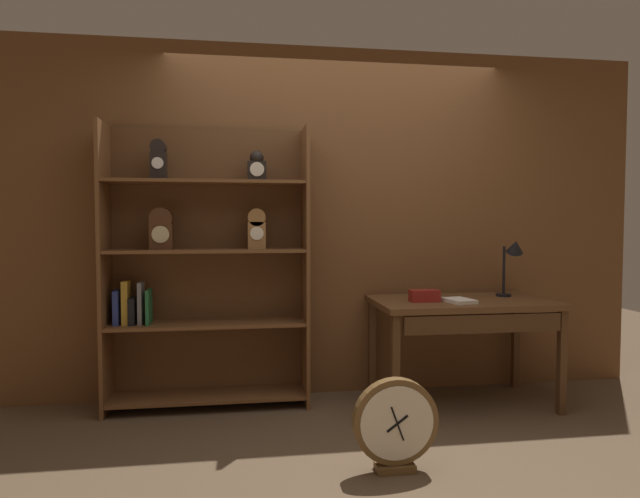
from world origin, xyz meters
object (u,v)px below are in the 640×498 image
(bookshelf, at_px, (204,268))
(toolbox_small, at_px, (424,296))
(round_clock_large, at_px, (395,424))
(open_repair_manual, at_px, (459,301))
(workbench, at_px, (464,312))
(desk_lamp, at_px, (513,255))

(bookshelf, xyz_separation_m, toolbox_small, (1.51, -0.29, -0.19))
(round_clock_large, bearing_deg, open_repair_manual, 50.06)
(bookshelf, height_order, workbench, bookshelf)
(desk_lamp, height_order, open_repair_manual, desk_lamp)
(bookshelf, relative_size, open_repair_manual, 8.93)
(desk_lamp, bearing_deg, bookshelf, 176.06)
(bookshelf, distance_m, round_clock_large, 1.73)
(toolbox_small, height_order, round_clock_large, toolbox_small)
(open_repair_manual, xyz_separation_m, round_clock_large, (-0.69, -0.82, -0.51))
(toolbox_small, xyz_separation_m, open_repair_manual, (0.22, -0.07, -0.03))
(workbench, height_order, toolbox_small, toolbox_small)
(workbench, distance_m, desk_lamp, 0.58)
(bookshelf, distance_m, open_repair_manual, 1.78)
(toolbox_small, bearing_deg, workbench, 5.38)
(desk_lamp, height_order, toolbox_small, desk_lamp)
(desk_lamp, xyz_separation_m, open_repair_manual, (-0.50, -0.21, -0.29))
(open_repair_manual, distance_m, round_clock_large, 1.19)
(toolbox_small, relative_size, open_repair_manual, 0.91)
(workbench, distance_m, open_repair_manual, 0.16)
(workbench, relative_size, toolbox_small, 6.27)
(toolbox_small, bearing_deg, desk_lamp, 10.49)
(desk_lamp, distance_m, toolbox_small, 0.78)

